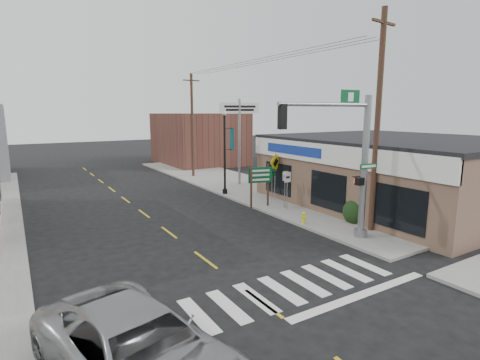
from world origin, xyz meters
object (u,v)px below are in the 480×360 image
suv (138,352)px  fire_hydrant (304,217)px  traffic_signal_pole (353,153)px  lamp_post (225,147)px  utility_pole_near (378,121)px  bare_tree (372,155)px  dance_center_sign (239,120)px  guide_sign (260,179)px  utility_pole_far (192,125)px

suv → fire_hydrant: (10.56, 6.96, -0.37)m
traffic_signal_pole → lamp_post: traffic_signal_pole is taller
suv → lamp_post: 18.81m
fire_hydrant → utility_pole_near: 5.87m
lamp_post → bare_tree: lamp_post is taller
lamp_post → dance_center_sign: 3.98m
guide_sign → dance_center_sign: dance_center_sign is taller
traffic_signal_pole → bare_tree: (3.08, 1.49, -0.40)m
suv → utility_pole_far: (11.76, 23.23, 3.85)m
suv → bare_tree: bearing=8.8°
guide_sign → lamp_post: (0.08, 4.35, 1.60)m
suv → lamp_post: size_ratio=1.05×
lamp_post → utility_pole_far: bearing=83.5°
suv → fire_hydrant: bearing=20.3°
utility_pole_far → guide_sign: bearing=-97.1°
suv → utility_pole_far: size_ratio=0.67×
suv → traffic_signal_pole: size_ratio=0.91×
suv → guide_sign: bearing=32.9°
suv → lamp_post: bearing=42.1°
fire_hydrant → bare_tree: bare_tree is taller
lamp_post → dance_center_sign: dance_center_sign is taller
traffic_signal_pole → utility_pole_far: 19.22m
fire_hydrant → utility_pole_near: bearing=-49.9°
traffic_signal_pole → guide_sign: traffic_signal_pole is taller
guide_sign → lamp_post: 4.64m
guide_sign → bare_tree: size_ratio=0.59×
traffic_signal_pole → suv: bearing=-156.0°
utility_pole_near → utility_pole_far: 18.79m
guide_sign → lamp_post: size_ratio=0.46×
traffic_signal_pole → guide_sign: (-0.12, 6.89, -2.19)m
traffic_signal_pole → lamp_post: (-0.04, 11.24, -0.60)m
utility_pole_far → fire_hydrant: bearing=-95.7°
bare_tree → utility_pole_far: (-2.00, 17.68, 1.06)m
dance_center_sign → utility_pole_far: size_ratio=0.75×
utility_pole_near → dance_center_sign: bearing=79.8°
guide_sign → bare_tree: 6.52m
fire_hydrant → utility_pole_near: size_ratio=0.06×
dance_center_sign → utility_pole_near: (-0.61, -13.28, 0.21)m
suv → guide_sign: guide_sign is taller
fire_hydrant → lamp_post: lamp_post is taller
fire_hydrant → bare_tree: bearing=-23.8°
suv → bare_tree: size_ratio=1.35×
fire_hydrant → utility_pole_near: utility_pole_near is taller
utility_pole_near → lamp_post: bearing=92.9°
dance_center_sign → utility_pole_near: size_ratio=0.65×
dance_center_sign → utility_pole_far: 5.70m
guide_sign → utility_pole_near: utility_pole_near is taller
suv → dance_center_sign: dance_center_sign is taller
traffic_signal_pole → lamp_post: size_ratio=1.15×
traffic_signal_pole → fire_hydrant: bearing=95.7°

